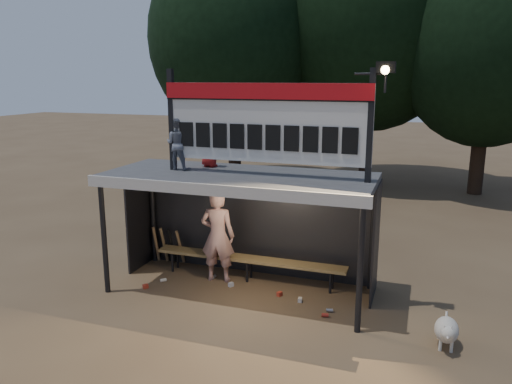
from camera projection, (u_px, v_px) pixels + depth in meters
The scene contains 13 objects.
ground at pixel (240, 290), 9.76m from camera, with size 80.00×80.00×0.00m, color brown.
player at pixel (218, 236), 10.03m from camera, with size 0.69×0.45×1.90m, color silver.
child_a at pixel (178, 144), 9.55m from camera, with size 0.49×0.38×1.00m, color slate.
child_b at pixel (209, 145), 9.87m from camera, with size 0.42×0.28×0.87m, color #B01C1B.
dugout_shelter at pixel (244, 196), 9.57m from camera, with size 5.10×2.08×2.32m.
scoreboard_assembly at pixel (268, 120), 8.82m from camera, with size 4.10×0.27×1.99m.
bench at pixel (249, 260), 10.17m from camera, with size 4.00×0.35×0.48m.
tree_left at pixel (234, 38), 19.00m from camera, with size 6.46×6.46×9.27m.
tree_mid at pixel (372, 20), 18.65m from camera, with size 7.22×7.22×10.36m.
tree_right at pixel (489, 43), 16.68m from camera, with size 6.08×6.08×8.72m.
dog at pixel (447, 330), 7.64m from camera, with size 0.36×0.81×0.49m.
bats at pixel (168, 245), 11.05m from camera, with size 0.67×0.35×0.84m.
litter at pixel (245, 293), 9.56m from camera, with size 3.76×1.04×0.08m.
Camera 1 is at (3.25, -8.48, 4.07)m, focal length 35.00 mm.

